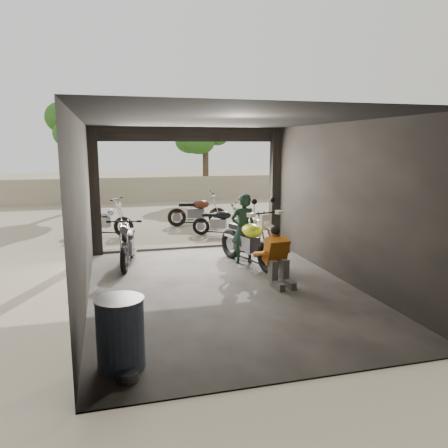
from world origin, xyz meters
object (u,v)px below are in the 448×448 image
oil_drum (121,334)px  helmet (251,223)px  sign_post (313,190)px  outside_bike_a (101,217)px  mechanic (279,259)px  main_bike (249,237)px  outside_bike_b (197,209)px  left_bike (128,241)px  outside_bike_c (220,219)px  stool (252,231)px  rider (243,229)px

oil_drum → helmet: bearing=57.8°
sign_post → outside_bike_a: bearing=147.1°
mechanic → oil_drum: size_ratio=1.25×
main_bike → oil_drum: 5.07m
outside_bike_b → oil_drum: bearing=171.0°
left_bike → outside_bike_a: 3.58m
outside_bike_c → helmet: 1.91m
outside_bike_c → sign_post: size_ratio=0.65×
oil_drum → sign_post: size_ratio=0.39×
outside_bike_b → stool: size_ratio=3.16×
main_bike → left_bike: main_bike is taller
outside_bike_b → sign_post: (2.36, -3.96, 0.97)m
outside_bike_b → rider: 5.02m
oil_drum → sign_post: 7.57m
outside_bike_a → helmet: outside_bike_a is taller
left_bike → mechanic: 3.63m
mechanic → outside_bike_b: bearing=85.3°
outside_bike_a → outside_bike_b: bearing=-47.6°
stool → helmet: helmet is taller
outside_bike_b → sign_post: bearing=-141.2°
outside_bike_c → mechanic: size_ratio=1.32×
stool → oil_drum: oil_drum is taller
rider → sign_post: 2.62m
outside_bike_c → mechanic: 5.05m
main_bike → outside_bike_c: main_bike is taller
left_bike → rider: (2.62, -0.52, 0.25)m
outside_bike_a → sign_post: size_ratio=0.76×
outside_bike_a → rider: bearing=-116.2°
rider → stool: size_ratio=2.96×
outside_bike_c → oil_drum: bearing=-176.8°
main_bike → outside_bike_c: size_ratio=1.35×
outside_bike_b → mechanic: size_ratio=1.55×
main_bike → left_bike: 2.78m
outside_bike_c → main_bike: bearing=-157.3°
helmet → stool: bearing=-49.5°
main_bike → sign_post: 2.72m
sign_post → oil_drum: bearing=-138.6°
main_bike → left_bike: (-2.68, 0.75, -0.10)m
mechanic → stool: (0.51, 3.15, -0.08)m
outside_bike_b → rider: rider is taller
mechanic → oil_drum: (-3.09, -2.50, -0.11)m
stool → outside_bike_b: bearing=101.4°
outside_bike_a → outside_bike_c: 3.59m
main_bike → rider: 0.28m
outside_bike_a → left_bike: bearing=-144.9°
outside_bike_c → helmet: size_ratio=4.50×
helmet → outside_bike_b: bearing=114.5°
outside_bike_a → oil_drum: bearing=-152.7°
outside_bike_b → helmet: 3.72m
main_bike → left_bike: bearing=148.1°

